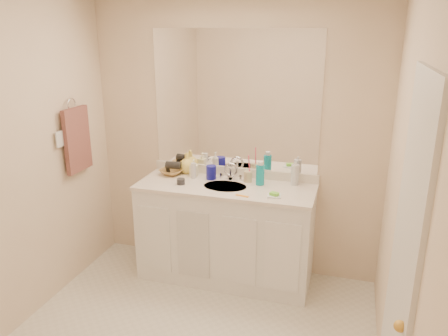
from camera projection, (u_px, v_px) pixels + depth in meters
wall_back at (235, 141)px, 3.87m from camera, size 2.60×0.02×2.40m
wall_front at (33, 319)px, 1.50m from camera, size 2.60×0.02×2.40m
wall_left at (6, 172)px, 3.05m from camera, size 0.02×2.60×2.40m
wall_right at (404, 216)px, 2.33m from camera, size 0.02×2.60×2.40m
vanity_cabinet at (226, 234)px, 3.86m from camera, size 1.50×0.55×0.85m
countertop at (226, 187)px, 3.72m from camera, size 1.52×0.57×0.03m
backsplash at (234, 172)px, 3.94m from camera, size 1.52×0.03×0.08m
sink_basin at (225, 187)px, 3.70m from camera, size 0.37×0.37×0.02m
faucet at (231, 173)px, 3.85m from camera, size 0.02×0.02×0.11m
mirror at (235, 101)px, 3.76m from camera, size 1.48×0.01×1.20m
blue_mug at (211, 172)px, 3.86m from camera, size 0.11×0.11×0.12m
tan_cup at (248, 177)px, 3.79m from camera, size 0.09×0.09×0.10m
toothbrush at (249, 166)px, 3.75m from camera, size 0.02×0.04×0.19m
mouthwash_bottle at (260, 175)px, 3.71m from camera, size 0.09×0.09×0.17m
clear_pump_bottle at (295, 175)px, 3.71m from camera, size 0.08×0.08×0.18m
soap_dish at (274, 196)px, 3.46m from camera, size 0.12×0.11×0.01m
green_soap at (274, 194)px, 3.46m from camera, size 0.08×0.07×0.02m
orange_comb at (242, 196)px, 3.48m from camera, size 0.11×0.04×0.00m
dark_jar at (181, 181)px, 3.74m from camera, size 0.08×0.08×0.05m
extra_white_bottle at (193, 171)px, 3.88m from camera, size 0.05×0.05×0.14m
soap_bottle_white at (210, 167)px, 3.91m from camera, size 0.07×0.07×0.18m
soap_bottle_cream at (194, 168)px, 3.93m from camera, size 0.08×0.08×0.15m
soap_bottle_yellow at (187, 163)px, 4.01m from camera, size 0.19×0.19×0.19m
wicker_basket at (172, 172)px, 3.99m from camera, size 0.25×0.25×0.05m
hair_dryer at (173, 165)px, 3.97m from camera, size 0.14×0.08×0.07m
towel_ring at (71, 105)px, 3.64m from camera, size 0.01×0.11×0.11m
hand_towel at (77, 140)px, 3.72m from camera, size 0.04×0.32×0.55m
switch_plate at (60, 139)px, 3.53m from camera, size 0.01×0.08×0.13m
door at (401, 278)px, 2.12m from camera, size 0.02×0.82×2.00m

